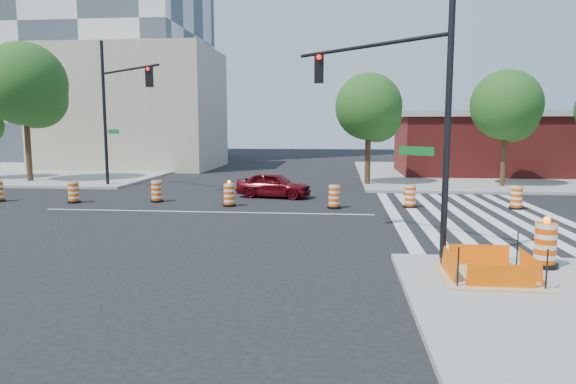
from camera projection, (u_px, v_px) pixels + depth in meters
name	position (u px, v px, depth m)	size (l,w,h in m)	color
ground	(206.00, 212.00, 21.51)	(120.00, 120.00, 0.00)	black
sidewalk_ne	(510.00, 174.00, 37.47)	(22.00, 22.00, 0.15)	gray
sidewalk_nw	(44.00, 170.00, 41.06)	(22.00, 22.00, 0.15)	gray
crosswalk_east	(475.00, 216.00, 20.42)	(6.75, 13.50, 0.01)	silver
lane_centerline	(206.00, 212.00, 21.51)	(14.00, 0.12, 0.01)	silver
excavation_pit	(489.00, 274.00, 11.71)	(2.20, 2.20, 0.90)	tan
brick_storefront	(512.00, 144.00, 37.18)	(16.50, 8.50, 4.60)	maroon
beige_midrise	(134.00, 109.00, 43.78)	(14.00, 10.00, 10.00)	tan
red_coupe	(274.00, 185.00, 25.82)	(1.51, 3.75, 1.28)	#59070F
signal_pole_se	(399.00, 91.00, 14.06)	(4.14, 3.93, 7.38)	black
signal_pole_nw	(118.00, 99.00, 28.59)	(4.90, 4.14, 8.30)	black
pit_drum	(545.00, 246.00, 12.49)	(0.64, 0.64, 1.26)	black
tree_north_b	(26.00, 89.00, 31.70)	(5.13, 5.13, 8.72)	#382314
tree_north_c	(369.00, 111.00, 30.12)	(3.92, 3.92, 6.66)	#382314
tree_north_d	(507.00, 109.00, 29.21)	(3.98, 3.98, 6.76)	#382314
median_drum_1	(74.00, 193.00, 24.01)	(0.60, 0.60, 1.02)	black
median_drum_2	(157.00, 192.00, 24.27)	(0.60, 0.60, 1.02)	black
median_drum_3	(229.00, 195.00, 22.97)	(0.60, 0.60, 1.18)	black
median_drum_4	(334.00, 198.00, 22.40)	(0.60, 0.60, 1.02)	black
median_drum_5	(410.00, 197.00, 22.59)	(0.60, 0.60, 1.02)	black
median_drum_6	(516.00, 198.00, 22.14)	(0.60, 0.60, 1.02)	black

